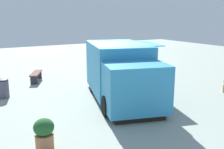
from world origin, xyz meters
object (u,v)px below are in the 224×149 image
object	(u,v)px
planter_flowering_side	(44,133)
trash_bin	(3,88)
plaza_bench	(36,75)
food_truck	(121,74)
person_customer	(111,66)
planter_flowering_near	(162,72)

from	to	relation	value
planter_flowering_side	trash_bin	world-z (taller)	trash_bin
plaza_bench	trash_bin	size ratio (longest dim) A/B	1.84
food_truck	trash_bin	xyz separation A→B (m)	(4.18, -2.67, -0.66)
planter_flowering_side	plaza_bench	size ratio (longest dim) A/B	0.53
food_truck	plaza_bench	distance (m)	5.34
food_truck	person_customer	world-z (taller)	food_truck
plaza_bench	food_truck	bearing A→B (deg)	115.27
food_truck	planter_flowering_side	world-z (taller)	food_truck
planter_flowering_near	person_customer	bearing A→B (deg)	-62.87
person_customer	trash_bin	xyz separation A→B (m)	(6.54, 2.22, 0.07)
planter_flowering_near	trash_bin	size ratio (longest dim) A/B	0.80
planter_flowering_near	trash_bin	distance (m)	8.09
person_customer	planter_flowering_near	bearing A→B (deg)	117.13
person_customer	plaza_bench	distance (m)	4.62
planter_flowering_near	planter_flowering_side	xyz separation A→B (m)	(7.79, 4.38, 0.09)
planter_flowering_near	trash_bin	bearing A→B (deg)	-5.22
planter_flowering_side	food_truck	bearing A→B (deg)	-147.98
planter_flowering_near	plaza_bench	world-z (taller)	planter_flowering_near
person_customer	plaza_bench	xyz separation A→B (m)	(4.62, 0.11, 0.00)
plaza_bench	person_customer	bearing A→B (deg)	-178.67
planter_flowering_near	food_truck	bearing A→B (deg)	26.53
person_customer	trash_bin	distance (m)	6.91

